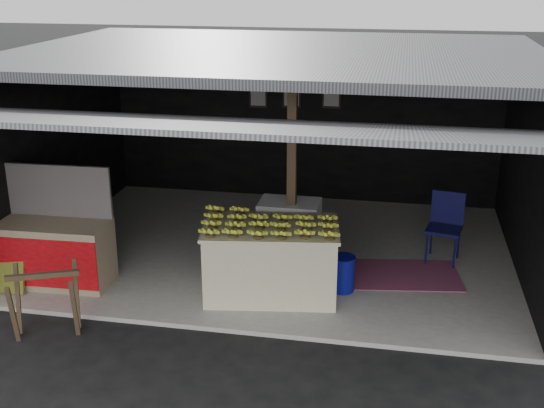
% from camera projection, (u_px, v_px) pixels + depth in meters
% --- Properties ---
extents(ground, '(80.00, 80.00, 0.00)m').
position_uv_depth(ground, '(239.00, 335.00, 8.02)').
color(ground, black).
rests_on(ground, ground).
extents(concrete_slab, '(7.00, 5.00, 0.06)m').
position_uv_depth(concrete_slab, '(278.00, 250.00, 10.32)').
color(concrete_slab, gray).
rests_on(concrete_slab, ground).
extents(shophouse, '(7.40, 7.29, 3.02)m').
position_uv_depth(shophouse, '(282.00, 111.00, 9.92)').
color(shophouse, black).
rests_on(shophouse, ground).
extents(banana_table, '(1.84, 1.28, 0.94)m').
position_uv_depth(banana_table, '(271.00, 260.00, 8.74)').
color(banana_table, beige).
rests_on(banana_table, concrete_slab).
extents(banana_pile, '(1.70, 1.17, 0.19)m').
position_uv_depth(banana_pile, '(271.00, 219.00, 8.55)').
color(banana_pile, yellow).
rests_on(banana_pile, banana_table).
extents(white_crate, '(0.85, 0.59, 0.94)m').
position_uv_depth(white_crate, '(289.00, 233.00, 9.63)').
color(white_crate, white).
rests_on(white_crate, concrete_slab).
extents(neighbor_stall, '(1.54, 0.73, 1.56)m').
position_uv_depth(neighbor_stall, '(53.00, 250.00, 9.06)').
color(neighbor_stall, '#998466').
rests_on(neighbor_stall, concrete_slab).
extents(green_signboard, '(0.56, 0.25, 0.83)m').
position_uv_depth(green_signboard, '(4.00, 261.00, 8.84)').
color(green_signboard, black).
rests_on(green_signboard, concrete_slab).
extents(sawhorse, '(0.93, 0.93, 0.81)m').
position_uv_depth(sawhorse, '(45.00, 296.00, 7.83)').
color(sawhorse, '#473723').
rests_on(sawhorse, ground).
extents(water_barrel, '(0.31, 0.31, 0.45)m').
position_uv_depth(water_barrel, '(343.00, 275.00, 8.90)').
color(water_barrel, navy).
rests_on(water_barrel, concrete_slab).
extents(plastic_chair, '(0.56, 0.56, 1.00)m').
position_uv_depth(plastic_chair, '(446.00, 221.00, 9.75)').
color(plastic_chair, '#090A36').
rests_on(plastic_chair, concrete_slab).
extents(magenta_rug, '(1.63, 1.21, 0.01)m').
position_uv_depth(magenta_rug, '(404.00, 275.00, 9.41)').
color(magenta_rug, maroon).
rests_on(magenta_rug, concrete_slab).
extents(picture_frames, '(1.62, 0.04, 0.46)m').
position_uv_depth(picture_frames, '(294.00, 96.00, 11.93)').
color(picture_frames, black).
rests_on(picture_frames, shophouse).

